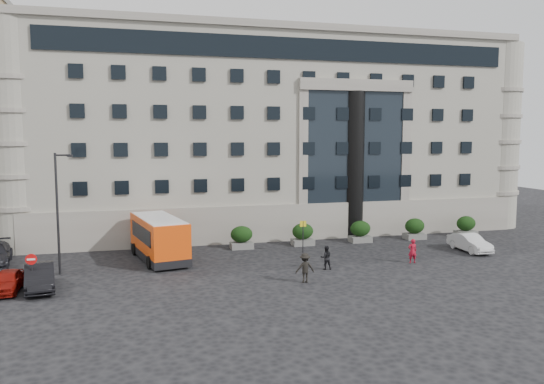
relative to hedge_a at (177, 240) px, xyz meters
The scene contains 21 objects.
ground 8.81m from the hedge_a, 62.85° to the right, with size 120.00×120.00×0.00m, color black.
civic_building 19.15m from the hedge_a, 54.85° to the left, with size 44.00×24.00×18.00m, color gray.
entrance_column 17.13m from the hedge_a, ahead, with size 1.80×1.80×13.00m, color black.
hedge_a is the anchor object (origin of this frame).
hedge_b 5.20m from the hedge_a, ahead, with size 1.80×1.26×1.84m.
hedge_c 10.40m from the hedge_a, ahead, with size 1.80×1.26×1.84m.
hedge_d 15.60m from the hedge_a, ahead, with size 1.80×1.26×1.84m.
hedge_e 20.80m from the hedge_a, ahead, with size 1.80×1.26×1.84m.
hedge_f 26.00m from the hedge_a, ahead, with size 1.80×1.26×1.84m.
street_lamp 9.89m from the hedge_a, 148.84° to the right, with size 1.16×0.18×8.00m.
bus_stop_sign 9.94m from the hedge_a, 16.42° to the right, with size 0.50×0.08×2.52m.
no_entry_sign 12.64m from the hedge_a, 135.52° to the right, with size 0.64×0.16×2.32m.
minibus 2.83m from the hedge_a, 122.31° to the right, with size 4.07×7.93×3.15m.
red_truck 17.19m from the hedge_a, 141.77° to the left, with size 2.76×5.75×3.08m.
parked_car_a 13.31m from the hedge_a, 141.79° to the right, with size 1.51×3.75×1.28m, color maroon.
parked_car_b 11.96m from the hedge_a, 136.65° to the right, with size 1.62×4.64×1.53m, color black.
parked_car_d 11.40m from the hedge_a, 133.98° to the left, with size 2.47×5.36×1.49m, color black.
white_taxi 23.12m from the hedge_a, 14.06° to the right, with size 1.46×4.20×1.38m, color silver.
pedestrian_a 17.92m from the hedge_a, 26.33° to the right, with size 0.64×0.42×1.75m, color #A91025.
pedestrian_b 12.41m from the hedge_a, 40.57° to the right, with size 0.79×0.62×1.63m, color black.
pedestrian_c 12.86m from the hedge_a, 57.03° to the right, with size 1.20×0.69×1.85m, color black.
Camera 1 is at (-7.24, -33.59, 9.09)m, focal length 35.00 mm.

